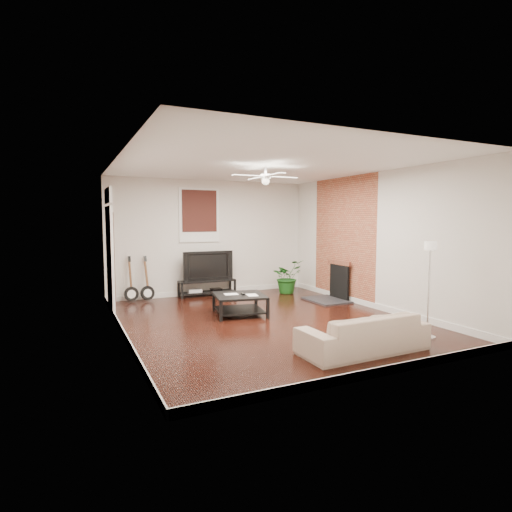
{
  "coord_description": "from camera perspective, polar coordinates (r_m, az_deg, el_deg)",
  "views": [
    {
      "loc": [
        -3.28,
        -6.55,
        1.82
      ],
      "look_at": [
        0.0,
        0.4,
        1.15
      ],
      "focal_mm": 28.58,
      "sensor_mm": 36.0,
      "label": 1
    }
  ],
  "objects": [
    {
      "name": "room",
      "position": [
        7.33,
        1.34,
        1.7
      ],
      "size": [
        5.01,
        6.01,
        2.81
      ],
      "color": "black",
      "rests_on": "ground"
    },
    {
      "name": "brick_accent",
      "position": [
        9.51,
        12.11,
        2.34
      ],
      "size": [
        0.02,
        2.2,
        2.8
      ],
      "primitive_type": "cube",
      "color": "#A24D34",
      "rests_on": "floor"
    },
    {
      "name": "fireplace",
      "position": [
        9.43,
        10.61,
        -3.4
      ],
      "size": [
        0.8,
        1.1,
        0.92
      ],
      "primitive_type": "cube",
      "color": "black",
      "rests_on": "floor"
    },
    {
      "name": "window_back",
      "position": [
        9.97,
        -7.93,
        5.69
      ],
      "size": [
        1.0,
        0.06,
        1.3
      ],
      "primitive_type": "cube",
      "color": "black",
      "rests_on": "wall_back"
    },
    {
      "name": "door_left",
      "position": [
        8.51,
        -19.69,
        0.85
      ],
      "size": [
        0.08,
        1.0,
        2.5
      ],
      "primitive_type": "cube",
      "color": "white",
      "rests_on": "wall_left"
    },
    {
      "name": "tv_stand",
      "position": [
        9.96,
        -6.85,
        -4.46
      ],
      "size": [
        1.37,
        0.37,
        0.38
      ],
      "primitive_type": "cube",
      "color": "black",
      "rests_on": "floor"
    },
    {
      "name": "tv",
      "position": [
        9.91,
        -6.92,
        -1.32
      ],
      "size": [
        1.23,
        0.16,
        0.71
      ],
      "primitive_type": "imported",
      "color": "black",
      "rests_on": "tv_stand"
    },
    {
      "name": "coffee_table",
      "position": [
        7.94,
        -2.3,
        -6.81
      ],
      "size": [
        1.1,
        1.1,
        0.39
      ],
      "primitive_type": "cube",
      "rotation": [
        0.0,
        0.0,
        -0.19
      ],
      "color": "black",
      "rests_on": "floor"
    },
    {
      "name": "sofa",
      "position": [
        5.93,
        14.76,
        -10.34
      ],
      "size": [
        1.86,
        0.75,
        0.54
      ],
      "primitive_type": "imported",
      "rotation": [
        0.0,
        0.0,
        3.16
      ],
      "color": "tan",
      "rests_on": "floor"
    },
    {
      "name": "floor_lamp",
      "position": [
        6.83,
        23.04,
        -4.4
      ],
      "size": [
        0.25,
        0.25,
        1.51
      ],
      "primitive_type": null,
      "rotation": [
        0.0,
        0.0,
        0.01
      ],
      "color": "silver",
      "rests_on": "floor"
    },
    {
      "name": "potted_plant",
      "position": [
        10.24,
        4.37,
        -2.9
      ],
      "size": [
        0.9,
        0.83,
        0.84
      ],
      "primitive_type": "imported",
      "rotation": [
        0.0,
        0.0,
        0.27
      ],
      "color": "#185217",
      "rests_on": "floor"
    },
    {
      "name": "guitar_left",
      "position": [
        9.48,
        -17.1,
        -3.13
      ],
      "size": [
        0.34,
        0.25,
        1.04
      ],
      "primitive_type": null,
      "rotation": [
        0.0,
        0.0,
        0.09
      ],
      "color": "black",
      "rests_on": "floor"
    },
    {
      "name": "guitar_right",
      "position": [
        9.5,
        -14.99,
        -3.06
      ],
      "size": [
        0.36,
        0.28,
        1.04
      ],
      "primitive_type": null,
      "rotation": [
        0.0,
        0.0,
        0.19
      ],
      "color": "black",
      "rests_on": "floor"
    },
    {
      "name": "ceiling_fan",
      "position": [
        7.36,
        1.35,
        11.06
      ],
      "size": [
        1.24,
        1.24,
        0.32
      ],
      "primitive_type": null,
      "color": "white",
      "rests_on": "ceiling"
    }
  ]
}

